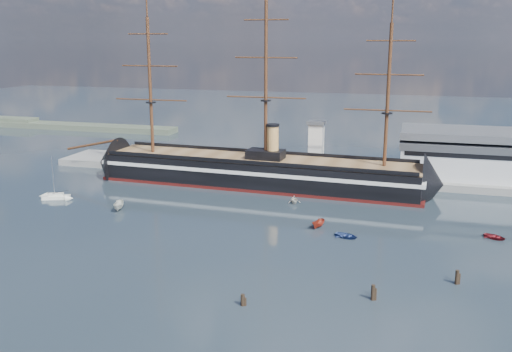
# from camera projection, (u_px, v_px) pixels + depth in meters

# --- Properties ---
(ground) EXTENTS (600.00, 600.00, 0.00)m
(ground) POSITION_uv_depth(u_px,v_px,m) (279.00, 209.00, 137.65)
(ground) COLOR #1D2A32
(ground) RESTS_ON ground
(quay) EXTENTS (180.00, 18.00, 2.00)m
(quay) POSITION_uv_depth(u_px,v_px,m) (340.00, 177.00, 168.59)
(quay) COLOR slate
(quay) RESTS_ON ground
(quay_tower) EXTENTS (5.00, 5.00, 15.00)m
(quay_tower) POSITION_uv_depth(u_px,v_px,m) (316.00, 146.00, 165.37)
(quay_tower) COLOR silver
(quay_tower) RESTS_ON ground
(shoreline) EXTENTS (120.00, 10.00, 4.00)m
(shoreline) POSITION_uv_depth(u_px,v_px,m) (36.00, 124.00, 263.44)
(shoreline) COLOR #3F4C38
(shoreline) RESTS_ON ground
(warship) EXTENTS (113.23, 20.25, 53.94)m
(warship) POSITION_uv_depth(u_px,v_px,m) (253.00, 171.00, 158.72)
(warship) COLOR black
(warship) RESTS_ON ground
(sailboat) EXTENTS (7.14, 4.49, 11.02)m
(sailboat) POSITION_uv_depth(u_px,v_px,m) (56.00, 196.00, 145.71)
(sailboat) COLOR silver
(sailboat) RESTS_ON ground
(motorboat_a) EXTENTS (6.85, 4.25, 2.58)m
(motorboat_a) POSITION_uv_depth(u_px,v_px,m) (119.00, 210.00, 136.40)
(motorboat_a) COLOR silver
(motorboat_a) RESTS_ON ground
(motorboat_b) EXTENTS (2.13, 3.29, 1.43)m
(motorboat_b) POSITION_uv_depth(u_px,v_px,m) (346.00, 238.00, 117.53)
(motorboat_b) COLOR navy
(motorboat_b) RESTS_ON ground
(motorboat_c) EXTENTS (5.63, 3.52, 2.12)m
(motorboat_c) POSITION_uv_depth(u_px,v_px,m) (318.00, 228.00, 123.69)
(motorboat_c) COLOR #9E2B19
(motorboat_c) RESTS_ON ground
(motorboat_d) EXTENTS (6.36, 4.75, 2.14)m
(motorboat_d) POSITION_uv_depth(u_px,v_px,m) (294.00, 203.00, 142.22)
(motorboat_d) COLOR silver
(motorboat_d) RESTS_ON ground
(motorboat_e) EXTENTS (2.40, 2.96, 1.30)m
(motorboat_e) POSITION_uv_depth(u_px,v_px,m) (494.00, 239.00, 116.95)
(motorboat_e) COLOR maroon
(motorboat_e) RESTS_ON ground
(piling_near_mid) EXTENTS (0.64, 0.64, 2.58)m
(piling_near_mid) POSITION_uv_depth(u_px,v_px,m) (243.00, 306.00, 87.72)
(piling_near_mid) COLOR black
(piling_near_mid) RESTS_ON ground
(piling_near_right) EXTENTS (0.64, 0.64, 3.25)m
(piling_near_right) POSITION_uv_depth(u_px,v_px,m) (373.00, 300.00, 89.62)
(piling_near_right) COLOR black
(piling_near_right) RESTS_ON ground
(piling_far_right) EXTENTS (0.64, 0.64, 3.17)m
(piling_far_right) POSITION_uv_depth(u_px,v_px,m) (456.00, 284.00, 95.43)
(piling_far_right) COLOR black
(piling_far_right) RESTS_ON ground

